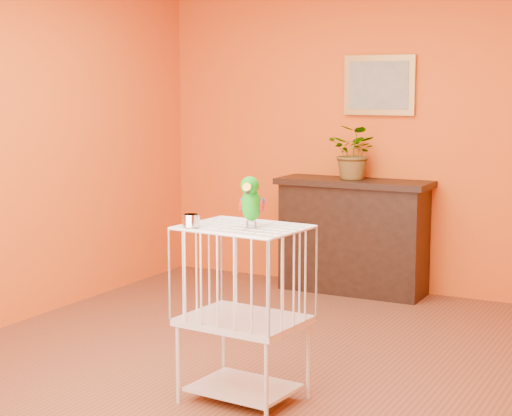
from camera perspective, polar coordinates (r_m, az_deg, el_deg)
The scene contains 8 objects.
ground at distance 5.56m, azimuth 0.08°, elevation -10.15°, with size 4.50×4.50×0.00m, color brown.
room_shell at distance 5.28m, azimuth 0.08°, elevation 6.41°, with size 4.50×4.50×4.50m.
console_cabinet at distance 7.29m, azimuth 6.48°, elevation -1.87°, with size 1.30×0.47×0.97m.
potted_plant at distance 7.22m, azimuth 6.67°, elevation 3.32°, with size 0.41×0.46×0.36m, color #26722D.
framed_picture at distance 7.31m, azimuth 8.22°, elevation 8.11°, with size 0.62×0.04×0.50m.
birdcage at distance 4.73m, azimuth -0.84°, elevation -6.93°, with size 0.68×0.55×0.99m.
feed_cup at distance 4.62m, azimuth -4.37°, elevation -0.82°, with size 0.10×0.10×0.07m, color silver.
parrot at distance 4.58m, azimuth -0.33°, elevation 0.46°, with size 0.15×0.26×0.28m.
Camera 1 is at (2.44, -4.68, 1.74)m, focal length 60.00 mm.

